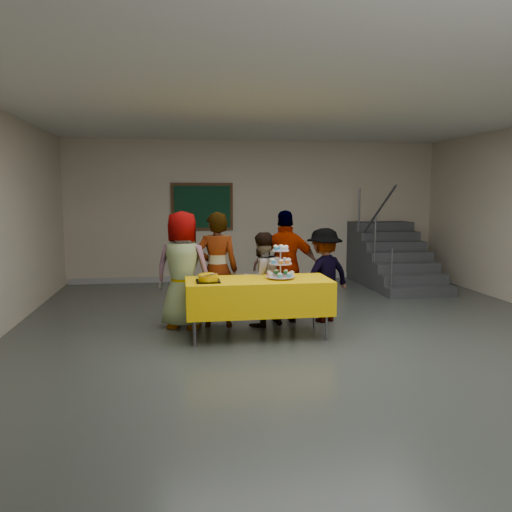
# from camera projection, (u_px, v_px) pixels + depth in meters

# --- Properties ---
(room_shell) EXTENTS (10.00, 10.04, 3.02)m
(room_shell) POSITION_uv_depth(u_px,v_px,m) (322.00, 172.00, 5.79)
(room_shell) COLOR #4C514C
(room_shell) RESTS_ON ground
(bake_table) EXTENTS (1.88, 0.78, 0.77)m
(bake_table) POSITION_uv_depth(u_px,v_px,m) (258.00, 295.00, 6.51)
(bake_table) COLOR #595960
(bake_table) RESTS_ON ground
(cupcake_stand) EXTENTS (0.38, 0.38, 0.44)m
(cupcake_stand) POSITION_uv_depth(u_px,v_px,m) (280.00, 265.00, 6.51)
(cupcake_stand) COLOR silver
(cupcake_stand) RESTS_ON bake_table
(bear_cake) EXTENTS (0.32, 0.36, 0.12)m
(bear_cake) POSITION_uv_depth(u_px,v_px,m) (208.00, 277.00, 6.28)
(bear_cake) COLOR black
(bear_cake) RESTS_ON bake_table
(schoolchild_a) EXTENTS (0.93, 0.77, 1.64)m
(schoolchild_a) POSITION_uv_depth(u_px,v_px,m) (183.00, 270.00, 6.95)
(schoolchild_a) COLOR slate
(schoolchild_a) RESTS_ON ground
(schoolchild_b) EXTENTS (0.64, 0.46, 1.63)m
(schoolchild_b) POSITION_uv_depth(u_px,v_px,m) (217.00, 270.00, 7.00)
(schoolchild_b) COLOR slate
(schoolchild_b) RESTS_ON ground
(schoolchild_c) EXTENTS (0.80, 0.73, 1.34)m
(schoolchild_c) POSITION_uv_depth(u_px,v_px,m) (261.00, 279.00, 7.06)
(schoolchild_c) COLOR slate
(schoolchild_c) RESTS_ON ground
(schoolchild_d) EXTENTS (1.00, 0.50, 1.64)m
(schoolchild_d) POSITION_uv_depth(u_px,v_px,m) (286.00, 267.00, 7.27)
(schoolchild_d) COLOR slate
(schoolchild_d) RESTS_ON ground
(schoolchild_e) EXTENTS (1.02, 0.83, 1.38)m
(schoolchild_e) POSITION_uv_depth(u_px,v_px,m) (324.00, 275.00, 7.31)
(schoolchild_e) COLOR slate
(schoolchild_e) RESTS_ON ground
(staircase) EXTENTS (1.30, 2.40, 2.04)m
(staircase) POSITION_uv_depth(u_px,v_px,m) (390.00, 260.00, 10.44)
(staircase) COLOR #424447
(staircase) RESTS_ON ground
(noticeboard) EXTENTS (1.30, 0.05, 1.00)m
(noticeboard) POSITION_uv_depth(u_px,v_px,m) (202.00, 207.00, 10.53)
(noticeboard) COLOR #472B16
(noticeboard) RESTS_ON ground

